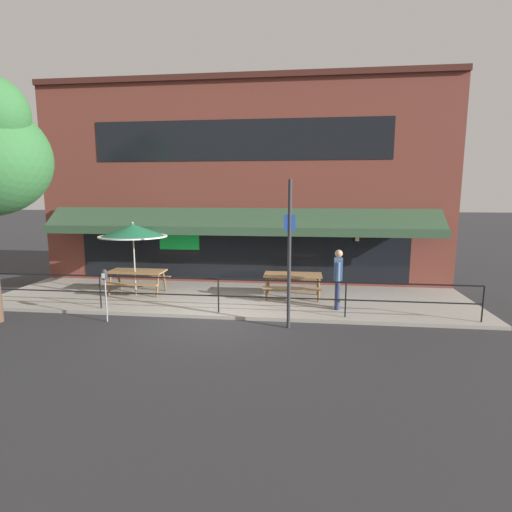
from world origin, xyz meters
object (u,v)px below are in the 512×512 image
Objects in this scene: picnic_table_left at (137,275)px; patio_umbrella_left at (133,231)px; pedestrian_walking at (338,276)px; street_sign_pole at (289,254)px; picnic_table_centre at (293,279)px; parking_meter_near at (105,279)px.

patio_umbrella_left reaches higher than picnic_table_left.
pedestrian_walking is (6.40, -0.83, -1.12)m from patio_umbrella_left.
street_sign_pole is (5.06, -2.52, 1.21)m from picnic_table_left.
pedestrian_walking is at bearing -8.86° from picnic_table_left.
patio_umbrella_left is (-5.09, -0.22, 1.47)m from picnic_table_centre.
parking_meter_near is (-4.84, -2.66, 0.44)m from picnic_table_centre.
pedestrian_walking is at bearing 14.69° from parking_meter_near.
pedestrian_walking is at bearing -7.38° from patio_umbrella_left.
parking_meter_near is at bearing -151.22° from picnic_table_centre.
picnic_table_centre is at bearing 89.30° from street_sign_pole.
picnic_table_left is at bearing 153.52° from street_sign_pole.
pedestrian_walking is 2.20m from street_sign_pole.
pedestrian_walking is (6.40, -1.00, 0.35)m from picnic_table_left.
patio_umbrella_left is at bearing -177.53° from picnic_table_centre.
picnic_table_left is 5.78m from street_sign_pole.
parking_meter_near reaches higher than picnic_table_centre.
picnic_table_left is at bearing 90.00° from patio_umbrella_left.
pedestrian_walking is (1.30, -1.05, 0.35)m from picnic_table_centre.
street_sign_pole is (4.81, 0.09, 0.76)m from parking_meter_near.
parking_meter_near is at bearing -84.08° from patio_umbrella_left.
patio_umbrella_left is 0.64× the size of street_sign_pole.
picnic_table_left is 0.49× the size of street_sign_pole.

